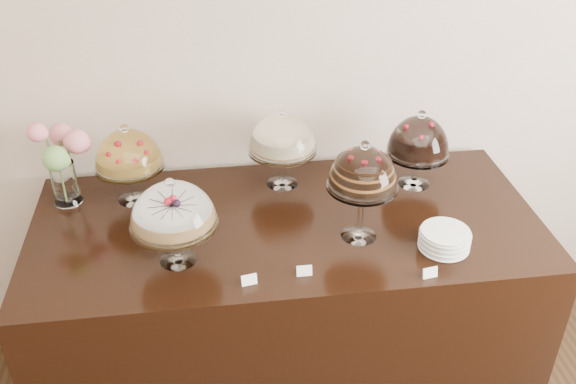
{
  "coord_description": "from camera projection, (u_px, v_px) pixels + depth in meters",
  "views": [
    {
      "loc": [
        -0.59,
        0.19,
        2.5
      ],
      "look_at": [
        -0.3,
        2.4,
        1.08
      ],
      "focal_mm": 40.0,
      "sensor_mm": 36.0,
      "label": 1
    }
  ],
  "objects": [
    {
      "name": "cake_stand_fruit_tart",
      "position": [
        128.0,
        153.0,
        2.8
      ],
      "size": [
        0.31,
        0.31,
        0.38
      ],
      "color": "white",
      "rests_on": "display_counter"
    },
    {
      "name": "cake_stand_choco_layer",
      "position": [
        363.0,
        172.0,
        2.52
      ],
      "size": [
        0.29,
        0.29,
        0.45
      ],
      "color": "white",
      "rests_on": "display_counter"
    },
    {
      "name": "price_card_left",
      "position": [
        249.0,
        280.0,
        2.42
      ],
      "size": [
        0.06,
        0.03,
        0.04
      ],
      "primitive_type": "cube",
      "rotation": [
        -0.21,
        0.0,
        0.18
      ],
      "color": "white",
      "rests_on": "display_counter"
    },
    {
      "name": "plate_stack",
      "position": [
        444.0,
        239.0,
        2.6
      ],
      "size": [
        0.2,
        0.2,
        0.08
      ],
      "color": "white",
      "rests_on": "display_counter"
    },
    {
      "name": "flower_vase",
      "position": [
        62.0,
        158.0,
        2.79
      ],
      "size": [
        0.25,
        0.34,
        0.4
      ],
      "color": "white",
      "rests_on": "display_counter"
    },
    {
      "name": "price_card_right",
      "position": [
        430.0,
        273.0,
        2.45
      ],
      "size": [
        0.06,
        0.02,
        0.04
      ],
      "primitive_type": "cube",
      "rotation": [
        -0.21,
        0.0,
        0.16
      ],
      "color": "white",
      "rests_on": "display_counter"
    },
    {
      "name": "cake_stand_cheesecake",
      "position": [
        282.0,
        137.0,
        2.91
      ],
      "size": [
        0.32,
        0.32,
        0.39
      ],
      "color": "white",
      "rests_on": "display_counter"
    },
    {
      "name": "cake_stand_dark_choco",
      "position": [
        419.0,
        139.0,
        2.92
      ],
      "size": [
        0.29,
        0.29,
        0.38
      ],
      "color": "white",
      "rests_on": "display_counter"
    },
    {
      "name": "cake_stand_sugar_sponge",
      "position": [
        173.0,
        210.0,
        2.43
      ],
      "size": [
        0.34,
        0.34,
        0.38
      ],
      "color": "white",
      "rests_on": "display_counter"
    },
    {
      "name": "price_card_extra",
      "position": [
        304.0,
        271.0,
        2.46
      ],
      "size": [
        0.06,
        0.02,
        0.04
      ],
      "primitive_type": "cube",
      "rotation": [
        -0.21,
        0.0,
        -0.01
      ],
      "color": "white",
      "rests_on": "display_counter"
    },
    {
      "name": "wall_back",
      "position": [
        334.0,
        41.0,
        2.95
      ],
      "size": [
        5.0,
        0.04,
        3.0
      ],
      "primitive_type": "cube",
      "color": "#C1B09C",
      "rests_on": "ground"
    },
    {
      "name": "display_counter",
      "position": [
        287.0,
        299.0,
        3.02
      ],
      "size": [
        2.2,
        1.0,
        0.9
      ],
      "primitive_type": "cube",
      "color": "black",
      "rests_on": "ground"
    }
  ]
}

